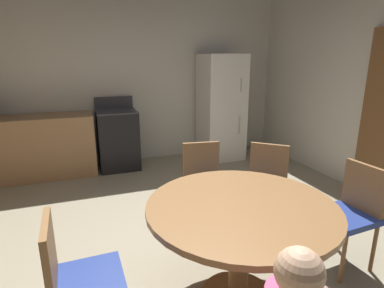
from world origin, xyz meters
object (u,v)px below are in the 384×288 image
Objects in this scene: dining_table at (241,224)px; chair_north at (203,180)px; oven_range at (118,139)px; chair_northeast at (266,182)px; refrigerator at (221,108)px; chair_west at (75,277)px; chair_east at (352,209)px.

dining_table is 1.07m from chair_north.
oven_range is 1.26× the size of chair_northeast.
dining_table is at bearing -112.60° from refrigerator.
refrigerator is 2.02× the size of chair_north.
chair_northeast and chair_west have the same top height.
chair_west is (-1.78, -0.82, 0.00)m from chair_northeast.
refrigerator is at bearing 51.50° from chair_west.
chair_west and chair_east have the same top height.
chair_west is at bearing -126.94° from refrigerator.
chair_north and chair_east have the same top height.
chair_north is 1.00× the size of chair_east.
chair_north is at bearing -119.08° from refrigerator.
oven_range reaches higher than chair_west.
chair_northeast is 1.00× the size of chair_east.
dining_table is at bearing 0.00° from chair_east.
chair_north is at bearing -74.05° from oven_range.
chair_north is (0.15, 1.06, -0.11)m from dining_table.
chair_northeast reaches higher than dining_table.
oven_range reaches higher than chair_north.
chair_northeast is at bearing -67.88° from chair_east.
refrigerator is 2.02× the size of chair_northeast.
chair_north is (-0.56, 0.27, 0.00)m from chair_northeast.
chair_north is at bearing -73.01° from chair_northeast.
chair_west is (-2.36, -3.14, -0.38)m from refrigerator.
chair_northeast is 1.00× the size of chair_west.
refrigerator reaches higher than chair_northeast.
dining_table is at bearing 0.00° from chair_west.
dining_table is at bearing 0.00° from chair_north.
chair_west is 1.00× the size of chair_east.
chair_east is at bearing 67.88° from chair_northeast.
chair_east is (0.35, -0.72, 0.00)m from chair_northeast.
chair_west is at bearing -40.12° from chair_north.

